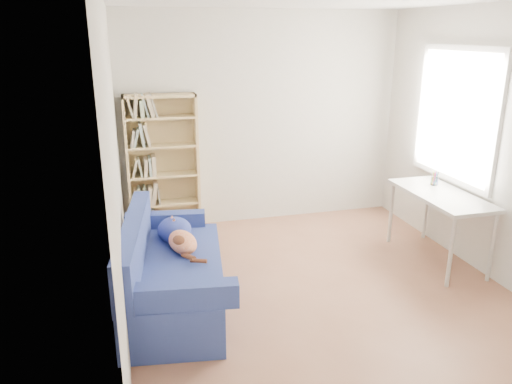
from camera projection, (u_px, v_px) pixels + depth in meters
ground at (318, 290)px, 4.73m from camera, size 4.00×4.00×0.00m
room_shell at (335, 117)px, 4.28m from camera, size 3.54×4.04×2.62m
sofa at (170, 272)px, 4.39m from camera, size 1.02×1.79×0.83m
bookshelf at (163, 171)px, 5.89m from camera, size 0.83×0.26×1.66m
desk at (441, 200)px, 5.16m from camera, size 0.56×1.22×0.75m
pen_cup at (435, 180)px, 5.41m from camera, size 0.08×0.08×0.15m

